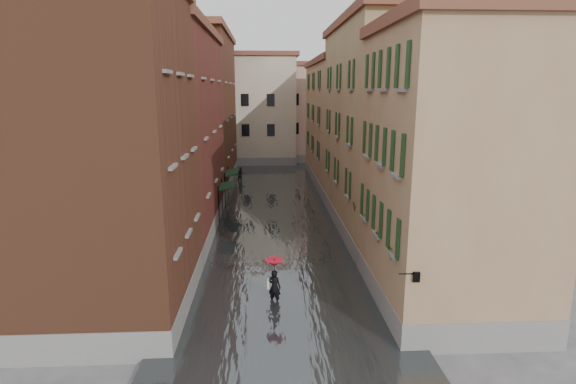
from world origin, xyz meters
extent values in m
plane|color=#525254|center=(0.00, 0.00, 0.00)|extent=(120.00, 120.00, 0.00)
cube|color=#3E4345|center=(0.00, 13.00, 0.10)|extent=(10.00, 60.00, 0.20)
cube|color=brown|center=(-7.00, -2.00, 6.50)|extent=(6.00, 8.00, 13.00)
cube|color=maroon|center=(-7.00, 9.00, 6.25)|extent=(6.00, 14.00, 12.50)
cube|color=brown|center=(-7.00, 24.00, 7.00)|extent=(6.00, 16.00, 14.00)
cube|color=#906C4A|center=(7.00, -2.00, 5.75)|extent=(6.00, 8.00, 11.50)
cube|color=#9E905F|center=(7.00, 9.00, 6.50)|extent=(6.00, 14.00, 13.00)
cube|color=#906C4A|center=(7.00, 24.00, 5.75)|extent=(6.00, 16.00, 11.50)
cube|color=beige|center=(-3.00, 38.00, 6.50)|extent=(12.00, 9.00, 13.00)
cube|color=tan|center=(6.00, 40.00, 6.00)|extent=(10.00, 9.00, 12.00)
cube|color=black|center=(-3.45, 11.35, 2.55)|extent=(1.09, 2.65, 0.31)
cylinder|color=black|center=(-3.95, 10.02, 1.40)|extent=(0.06, 0.06, 2.80)
cylinder|color=black|center=(-3.95, 12.68, 1.40)|extent=(0.06, 0.06, 2.80)
cube|color=black|center=(-3.45, 16.67, 2.55)|extent=(1.09, 3.27, 0.31)
cylinder|color=black|center=(-3.95, 15.03, 1.40)|extent=(0.06, 0.06, 2.80)
cylinder|color=black|center=(-3.95, 18.30, 1.40)|extent=(0.06, 0.06, 2.80)
cylinder|color=black|center=(4.05, -6.00, 3.10)|extent=(0.60, 0.05, 0.05)
cube|color=black|center=(4.35, -6.00, 3.00)|extent=(0.22, 0.22, 0.35)
cube|color=beige|center=(4.35, -6.00, 3.00)|extent=(0.14, 0.14, 0.24)
cube|color=maroon|center=(4.12, -4.17, 3.15)|extent=(0.22, 0.85, 0.18)
imported|color=#265926|center=(4.12, -4.17, 3.57)|extent=(0.59, 0.51, 0.66)
cube|color=maroon|center=(4.12, -2.28, 3.15)|extent=(0.22, 0.85, 0.18)
imported|color=#265926|center=(4.12, -2.28, 3.57)|extent=(0.59, 0.51, 0.66)
cube|color=maroon|center=(4.12, 0.50, 3.15)|extent=(0.22, 0.85, 0.18)
imported|color=#265926|center=(4.12, 0.50, 3.57)|extent=(0.59, 0.51, 0.66)
cube|color=maroon|center=(4.12, 2.77, 3.15)|extent=(0.22, 0.85, 0.18)
imported|color=#265926|center=(4.12, 2.77, 3.57)|extent=(0.59, 0.51, 0.66)
imported|color=black|center=(-0.38, -1.85, 0.80)|extent=(0.69, 0.59, 1.59)
cube|color=beige|center=(-0.66, -1.80, 0.95)|extent=(0.08, 0.30, 0.38)
cylinder|color=black|center=(-0.38, -1.85, 1.35)|extent=(0.02, 0.02, 1.00)
cone|color=red|center=(-0.38, -1.85, 1.92)|extent=(0.86, 0.86, 0.28)
imported|color=black|center=(-3.20, 24.73, 0.78)|extent=(0.91, 0.80, 1.57)
camera|label=1|loc=(-0.73, -19.98, 9.21)|focal=28.00mm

